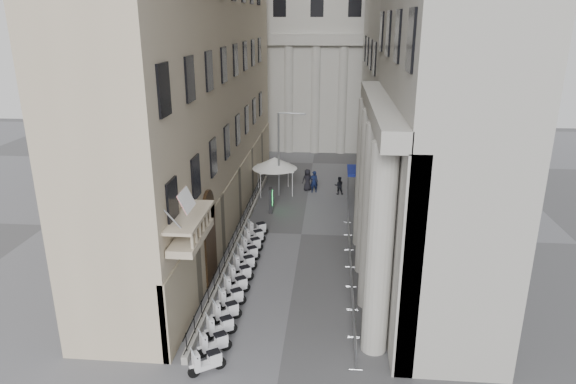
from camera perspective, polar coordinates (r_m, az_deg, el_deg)
name	(u,v)px	position (r m, az deg, el deg)	size (l,w,h in m)	color
far_building	(318,16)	(62.87, 3.39, 18.92)	(22.00, 10.00, 30.00)	#A4A29B
iron_fence	(240,239)	(36.58, -5.39, -5.19)	(0.30, 28.00, 1.40)	black
blue_awning	(356,204)	(43.49, 7.54, -1.30)	(1.60, 3.00, 3.00)	navy
flag	(197,352)	(25.49, -10.10, -17.09)	(1.00, 1.40, 8.20)	#9E0C11
scooter_0	(208,373)	(24.21, -8.88, -19.22)	(0.56, 1.40, 1.50)	silver
scooter_1	(215,354)	(25.26, -8.13, -17.36)	(0.56, 1.40, 1.50)	silver
scooter_2	(221,337)	(26.33, -7.45, -15.64)	(0.56, 1.40, 1.50)	silver
scooter_3	(227,321)	(27.43, -6.84, -14.06)	(0.56, 1.40, 1.50)	silver
scooter_4	(232,307)	(28.55, -6.28, -12.60)	(0.56, 1.40, 1.50)	silver
scooter_5	(236,294)	(29.70, -5.77, -11.25)	(0.56, 1.40, 1.50)	silver
scooter_6	(240,283)	(30.86, -5.30, -10.00)	(0.56, 1.40, 1.50)	silver
scooter_7	(244,272)	(32.03, -4.87, -8.84)	(0.56, 1.40, 1.50)	silver
scooter_8	(248,262)	(33.22, -4.47, -7.77)	(0.56, 1.40, 1.50)	silver
scooter_9	(251,253)	(34.42, -4.11, -6.76)	(0.56, 1.40, 1.50)	silver
scooter_10	(254,244)	(35.63, -3.76, -5.83)	(0.56, 1.40, 1.50)	silver
scooter_11	(257,236)	(36.86, -3.45, -4.95)	(0.56, 1.40, 1.50)	silver
barrier_0	(355,354)	(25.23, 7.42, -17.37)	(0.60, 2.40, 1.10)	#A4A6AB
barrier_1	(353,323)	(27.28, 7.24, -14.28)	(0.60, 2.40, 1.10)	#A4A6AB
barrier_2	(352,298)	(29.41, 7.09, -11.63)	(0.60, 2.40, 1.10)	#A4A6AB
barrier_3	(350,277)	(31.59, 6.96, -9.34)	(0.60, 2.40, 1.10)	#A4A6AB
barrier_4	(349,258)	(33.82, 6.84, -7.34)	(0.60, 2.40, 1.10)	#A4A6AB
barrier_5	(349,243)	(36.08, 6.75, -5.60)	(0.60, 2.40, 1.10)	#A4A6AB
barrier_6	(348,229)	(38.37, 6.66, -4.06)	(0.60, 2.40, 1.10)	#A4A6AB
security_tent	(278,164)	(44.92, -1.10, 3.12)	(3.96, 3.96, 3.22)	silver
street_lamp	(282,147)	(43.89, -0.71, 4.97)	(2.41, 0.37, 7.35)	gray
info_kiosk	(271,200)	(41.06, -1.94, -0.91)	(0.39, 0.95, 1.96)	black
pedestrian_a	(314,182)	(45.70, 2.90, 1.16)	(0.73, 0.48, 1.99)	black
pedestrian_b	(339,186)	(45.42, 5.69, 0.72)	(0.78, 0.61, 1.61)	black
pedestrian_c	(307,180)	(46.19, 2.17, 1.35)	(0.97, 0.63, 1.98)	black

